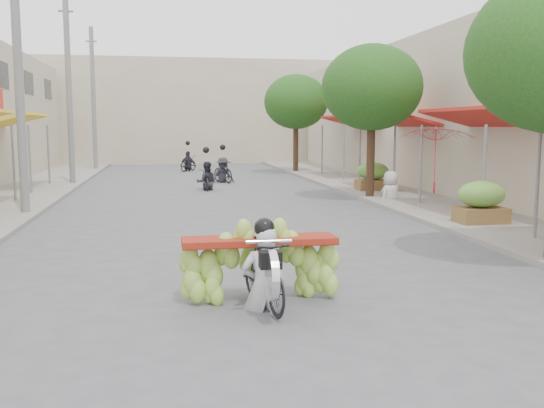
% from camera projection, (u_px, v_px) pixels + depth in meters
% --- Properties ---
extents(ground, '(120.00, 120.00, 0.00)m').
position_uv_depth(ground, '(320.00, 371.00, 6.21)').
color(ground, '#59595E').
rests_on(ground, ground).
extents(sidewalk_right, '(4.00, 60.00, 0.12)m').
position_uv_depth(sidewalk_right, '(403.00, 194.00, 22.07)').
color(sidewalk_right, gray).
rests_on(sidewalk_right, ground).
extents(far_building, '(20.00, 6.00, 7.00)m').
position_uv_depth(far_building, '(185.00, 112.00, 42.88)').
color(far_building, '#BAAD93').
rests_on(far_building, ground).
extents(utility_pole_mid, '(0.60, 0.24, 8.00)m').
position_uv_depth(utility_pole_mid, '(18.00, 70.00, 16.49)').
color(utility_pole_mid, slate).
rests_on(utility_pole_mid, ground).
extents(utility_pole_far, '(0.60, 0.24, 8.00)m').
position_uv_depth(utility_pole_far, '(69.00, 90.00, 25.27)').
color(utility_pole_far, slate).
rests_on(utility_pole_far, ground).
extents(utility_pole_back, '(0.60, 0.24, 8.00)m').
position_uv_depth(utility_pole_back, '(93.00, 99.00, 34.06)').
color(utility_pole_back, slate).
rests_on(utility_pole_back, ground).
extents(street_tree_mid, '(3.40, 3.40, 5.25)m').
position_uv_depth(street_tree_mid, '(372.00, 88.00, 20.34)').
color(street_tree_mid, '#3A2719').
rests_on(street_tree_mid, ground).
extents(street_tree_far, '(3.40, 3.40, 5.25)m').
position_uv_depth(street_tree_far, '(296.00, 102.00, 32.06)').
color(street_tree_far, '#3A2719').
rests_on(street_tree_far, ground).
extents(produce_crate_mid, '(1.20, 0.88, 1.16)m').
position_uv_depth(produce_crate_mid, '(481.00, 199.00, 15.01)').
color(produce_crate_mid, brown).
rests_on(produce_crate_mid, ground).
extents(produce_crate_far, '(1.20, 0.88, 1.16)m').
position_uv_depth(produce_crate_far, '(373.00, 174.00, 22.82)').
color(produce_crate_far, brown).
rests_on(produce_crate_far, ground).
extents(banana_motorbike, '(2.20, 1.86, 2.14)m').
position_uv_depth(banana_motorbike, '(262.00, 255.00, 8.43)').
color(banana_motorbike, black).
rests_on(banana_motorbike, ground).
extents(market_umbrella, '(2.42, 2.42, 1.90)m').
position_uv_depth(market_umbrella, '(437.00, 124.00, 16.51)').
color(market_umbrella, '#A91628').
rests_on(market_umbrella, ground).
extents(pedestrian, '(1.03, 0.88, 1.80)m').
position_uv_depth(pedestrian, '(391.00, 171.00, 20.40)').
color(pedestrian, silver).
rests_on(pedestrian, ground).
extents(bg_motorbike_a, '(0.80, 1.41, 1.95)m').
position_uv_depth(bg_motorbike_a, '(206.00, 170.00, 23.83)').
color(bg_motorbike_a, black).
rests_on(bg_motorbike_a, ground).
extents(bg_motorbike_b, '(1.19, 1.74, 1.95)m').
position_uv_depth(bg_motorbike_b, '(223.00, 164.00, 26.99)').
color(bg_motorbike_b, black).
rests_on(bg_motorbike_b, ground).
extents(bg_motorbike_c, '(1.29, 1.65, 1.95)m').
position_uv_depth(bg_motorbike_c, '(188.00, 157.00, 33.90)').
color(bg_motorbike_c, black).
rests_on(bg_motorbike_c, ground).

